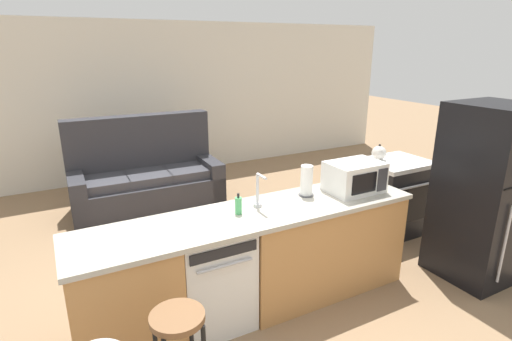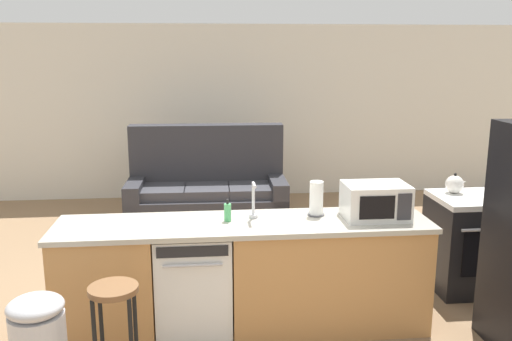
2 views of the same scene
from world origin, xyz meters
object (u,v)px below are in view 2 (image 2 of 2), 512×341
Objects in this scene: dishwasher at (194,281)px; couch at (207,194)px; microwave at (376,201)px; bar_stool at (115,316)px; paper_towel_roll at (316,199)px; stove_range at (473,242)px; kettle at (455,184)px; soap_bottle at (228,212)px.

dishwasher is 2.80m from couch.
microwave reaches higher than bar_stool.
microwave is at bearing -0.05° from dishwasher.
paper_towel_roll is 0.14× the size of couch.
paper_towel_roll reaches higher than bar_stool.
microwave reaches higher than stove_range.
stove_range is 1.22× the size of bar_stool.
microwave is 1.20m from kettle.
microwave is 0.68× the size of bar_stool.
dishwasher is 2.66m from stove_range.
paper_towel_roll is at bearing 6.69° from soap_bottle.
dishwasher is at bearing 179.95° from microwave.
soap_bottle is 0.24× the size of bar_stool.
kettle is (2.43, 0.68, 0.56)m from dishwasher.
dishwasher is 1.68× the size of microwave.
bar_stool is at bearing -158.87° from microwave.
dishwasher reaches higher than bar_stool.
kettle is 3.29m from bar_stool.
couch is at bearing 87.22° from dishwasher.
kettle is at bearing 141.81° from stove_range.
bar_stool is 0.37× the size of couch.
stove_range is 1.40m from microwave.
soap_bottle reaches higher than bar_stool.
couch is at bearing 115.17° from microwave.
kettle is at bearing 16.66° from soap_bottle.
paper_towel_roll reaches higher than microwave.
couch is at bearing 137.37° from kettle.
stove_range is 2.44m from soap_bottle.
bar_stool is at bearing -157.20° from stove_range.
microwave is 1.18m from soap_bottle.
paper_towel_roll is 1.60× the size of soap_bottle.
kettle is (1.44, 0.56, -0.05)m from paper_towel_roll.
bar_stool is (-1.49, -0.87, -0.50)m from paper_towel_roll.
paper_towel_roll is at bearing 165.38° from microwave.
stove_range is at bearing 11.91° from dishwasher.
soap_bottle is 2.25m from kettle.
couch is at bearing 137.65° from stove_range.
kettle is 0.28× the size of bar_stool.
paper_towel_roll is at bearing -72.19° from couch.
microwave is 2.44× the size of kettle.
soap_bottle is at bearing 45.55° from bar_stool.
microwave is 0.25× the size of couch.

